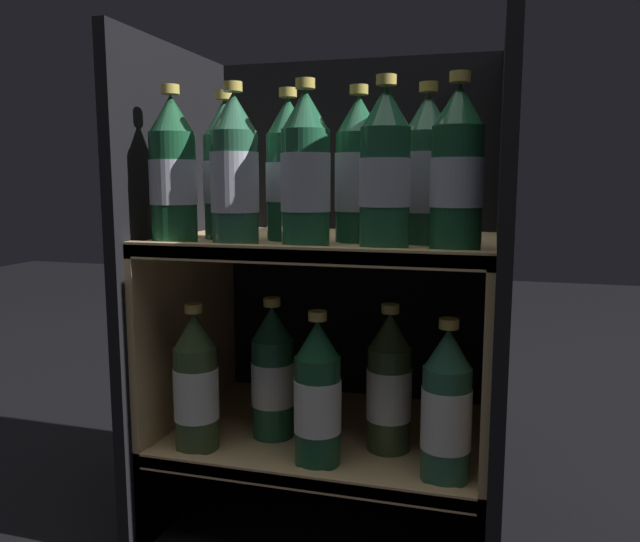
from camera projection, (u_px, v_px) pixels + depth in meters
fridge_back_wall at (355, 273)px, 1.23m from camera, size 0.58×0.02×0.81m
fridge_side_left at (180, 282)px, 1.12m from camera, size 0.02×0.42×0.81m
fridge_side_right at (501, 298)px, 0.97m from camera, size 0.02×0.42×0.81m
shelf_lower at (327, 447)px, 1.07m from camera, size 0.54×0.38×0.17m
shelf_upper at (328, 320)px, 1.05m from camera, size 0.54×0.38×0.50m
bottle_upper_front_0 at (173, 173)px, 0.95m from camera, size 0.07×0.07×0.24m
bottle_upper_front_1 at (235, 173)px, 0.92m from camera, size 0.07×0.07×0.24m
bottle_upper_front_2 at (309, 173)px, 0.89m from camera, size 0.07×0.07×0.24m
bottle_upper_front_3 at (385, 172)px, 0.86m from camera, size 0.07×0.07×0.24m
bottle_upper_front_4 at (457, 172)px, 0.83m from camera, size 0.07×0.07×0.24m
bottle_upper_back_0 at (225, 173)px, 1.01m from camera, size 0.07×0.07×0.24m
bottle_upper_back_1 at (288, 173)px, 0.98m from camera, size 0.07×0.07×0.24m
bottle_upper_back_2 at (358, 174)px, 0.95m from camera, size 0.07×0.07×0.24m
bottle_upper_back_3 at (427, 173)px, 0.92m from camera, size 0.07×0.07×0.24m
bottle_lower_front_0 at (196, 385)px, 0.99m from camera, size 0.07×0.07×0.24m
bottle_lower_front_1 at (318, 396)px, 0.93m from camera, size 0.07×0.07×0.24m
bottle_lower_front_2 at (446, 409)px, 0.88m from camera, size 0.07×0.07×0.24m
bottle_lower_back_0 at (273, 375)px, 1.04m from camera, size 0.07×0.07×0.24m
bottle_lower_back_1 at (389, 385)px, 0.98m from camera, size 0.07×0.07×0.24m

